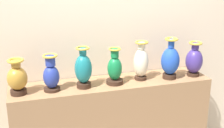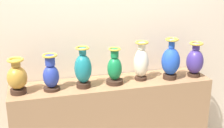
% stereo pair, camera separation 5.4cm
% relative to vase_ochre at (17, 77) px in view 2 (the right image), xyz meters
% --- Properties ---
extents(back_wall, '(3.22, 0.14, 2.77)m').
position_rel_vase_ochre_xyz_m(back_wall, '(0.85, 0.32, 0.28)').
color(back_wall, beige).
rests_on(back_wall, ground_plane).
extents(vase_ochre, '(0.17, 0.17, 0.31)m').
position_rel_vase_ochre_xyz_m(vase_ochre, '(0.00, 0.00, 0.00)').
color(vase_ochre, '#382319').
rests_on(vase_ochre, display_shelf).
extents(vase_cobalt, '(0.14, 0.14, 0.32)m').
position_rel_vase_ochre_xyz_m(vase_cobalt, '(0.28, -0.00, -0.00)').
color(vase_cobalt, '#382319').
rests_on(vase_cobalt, display_shelf).
extents(vase_teal, '(0.15, 0.15, 0.37)m').
position_rel_vase_ochre_xyz_m(vase_teal, '(0.56, -0.01, 0.03)').
color(vase_teal, '#382319').
rests_on(vase_teal, display_shelf).
extents(vase_emerald, '(0.15, 0.15, 0.34)m').
position_rel_vase_ochre_xyz_m(vase_emerald, '(0.85, -0.00, -0.00)').
color(vase_emerald, '#382319').
rests_on(vase_emerald, display_shelf).
extents(vase_ivory, '(0.14, 0.14, 0.37)m').
position_rel_vase_ochre_xyz_m(vase_ivory, '(1.12, 0.03, 0.03)').
color(vase_ivory, '#382319').
rests_on(vase_ivory, display_shelf).
extents(vase_sapphire, '(0.17, 0.17, 0.40)m').
position_rel_vase_ochre_xyz_m(vase_sapphire, '(1.39, -0.02, 0.03)').
color(vase_sapphire, '#382319').
rests_on(vase_sapphire, display_shelf).
extents(vase_indigo, '(0.16, 0.16, 0.34)m').
position_rel_vase_ochre_xyz_m(vase_indigo, '(1.65, -0.02, 0.01)').
color(vase_indigo, '#382319').
rests_on(vase_indigo, display_shelf).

